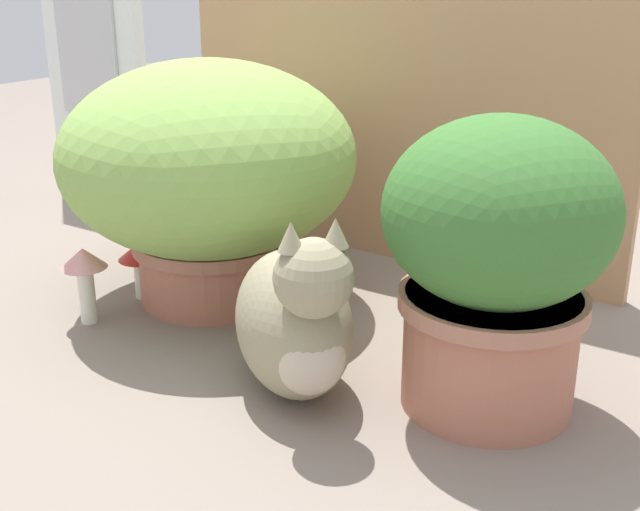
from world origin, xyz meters
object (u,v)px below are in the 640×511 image
Objects in this scene: leafy_planter at (496,254)px; mushroom_ornament_red at (142,257)px; mushroom_ornament_pink at (84,268)px; cat at (297,321)px; grass_planter at (209,169)px.

leafy_planter is 3.69× the size of mushroom_ornament_red.
mushroom_ornament_pink is at bearing -169.75° from leafy_planter.
grass_planter is at bearing 148.04° from cat.
grass_planter is 4.70× the size of mushroom_ornament_red.
cat is 0.47m from mushroom_ornament_pink.
grass_planter reaches higher than mushroom_ornament_red.
leafy_planter is 1.31× the size of cat.
leafy_planter reaches higher than mushroom_ornament_pink.
grass_planter is at bearing 32.70° from mushroom_ornament_red.
grass_planter is 3.83× the size of mushroom_ornament_pink.
mushroom_ornament_red is at bearing -147.30° from grass_planter.
leafy_planter is (0.60, -0.09, -0.02)m from grass_planter.
leafy_planter is at bearing -0.94° from mushroom_ornament_red.
mushroom_ornament_red is (-0.12, -0.07, -0.18)m from grass_planter.
grass_planter is 0.29m from mushroom_ornament_pink.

